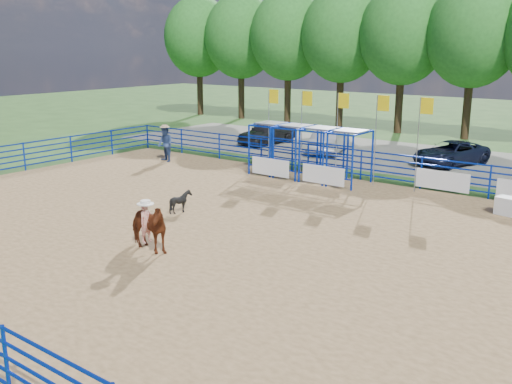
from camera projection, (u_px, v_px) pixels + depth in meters
ground at (230, 232)px, 19.97m from camera, size 120.00×120.00×0.00m
arena_dirt at (230, 232)px, 19.97m from camera, size 30.00×20.00×0.02m
gravel_strip at (415, 158)px, 33.15m from camera, size 40.00×10.00×0.01m
horse_and_rider at (146, 225)px, 17.84m from camera, size 1.98×1.03×2.29m
calf at (181, 202)px, 22.12m from camera, size 1.06×1.03×0.88m
spectator_cowboy at (165, 144)px, 31.89m from camera, size 1.14×1.00×2.04m
car_a at (267, 132)px, 37.97m from camera, size 2.12×4.69×1.56m
car_b at (330, 141)px, 34.61m from camera, size 2.76×4.73×1.47m
car_c at (451, 153)px, 31.16m from camera, size 3.56×5.08×1.29m
perimeter_fence at (230, 211)px, 19.79m from camera, size 30.10×20.10×1.50m
chute_assembly at (315, 154)px, 27.62m from camera, size 19.32×2.41×4.20m
treeline at (474, 28)px, 38.27m from camera, size 56.40×6.40×11.24m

